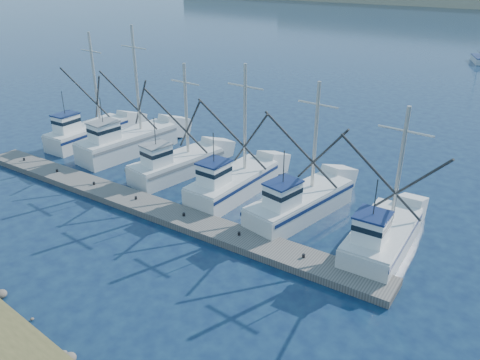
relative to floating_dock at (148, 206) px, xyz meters
The scene contains 4 objects.
ground 10.83m from the floating_dock, 33.73° to the right, with size 500.00×500.00×0.00m, color #0C1937.
floating_dock is the anchor object (origin of this frame).
trawler_fleet 5.01m from the floating_dock, 96.78° to the left, with size 30.45×8.59×10.07m.
sailboat_far 66.69m from the floating_dock, 87.11° to the left, with size 3.69×5.55×8.10m.
Camera 1 is at (12.07, -10.87, 14.13)m, focal length 35.00 mm.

